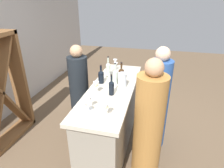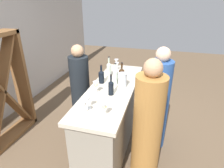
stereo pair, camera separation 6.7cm
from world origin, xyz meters
TOP-DOWN VIEW (x-y plane):
  - ground_plane at (0.00, 0.00)m, footprint 12.00×12.00m
  - bar_counter at (0.00, 0.00)m, footprint 1.87×0.60m
  - wine_bottle_leftmost_near_black at (-0.21, -0.04)m, footprint 0.07×0.07m
  - wine_bottle_second_left_near_black at (0.10, 0.19)m, footprint 0.08×0.08m
  - wine_bottle_center_clear_pale at (0.12, -0.02)m, footprint 0.07×0.07m
  - wine_bottle_second_right_amber_brown at (0.22, -0.08)m, footprint 0.08×0.08m
  - wine_bottle_rightmost_clear_pale at (0.39, 0.16)m, footprint 0.07×0.07m
  - wine_glass_near_left at (-0.69, -0.11)m, footprint 0.07×0.07m
  - wine_glass_near_center at (0.66, 0.10)m, footprint 0.07×0.07m
  - wine_glass_near_right at (-0.70, 0.11)m, footprint 0.07×0.07m
  - wine_glass_far_left at (-0.59, 0.11)m, footprint 0.07×0.07m
  - wine_glass_far_center at (0.80, 0.15)m, footprint 0.07×0.07m
  - wine_glass_far_right at (-0.21, 0.16)m, footprint 0.08×0.08m
  - water_pitcher at (0.06, -0.13)m, footprint 0.11×0.11m
  - person_left_guest at (0.18, -0.63)m, footprint 0.36×0.36m
  - person_center_guest at (-0.37, -0.55)m, footprint 0.46×0.46m
  - person_right_guest at (0.41, 0.68)m, footprint 0.35×0.35m

SIDE VIEW (x-z plane):
  - ground_plane at x=0.00m, z-range 0.00..0.00m
  - bar_counter at x=0.00m, z-range 0.00..0.99m
  - person_right_guest at x=0.41m, z-range -0.05..1.39m
  - person_center_guest at x=-0.37m, z-range -0.06..1.49m
  - person_left_guest at x=0.18m, z-range -0.05..1.50m
  - wine_glass_near_center at x=0.66m, z-range 1.01..1.15m
  - water_pitcher at x=0.06m, z-range 0.98..1.18m
  - wine_bottle_second_left_near_black at x=0.10m, z-range 0.95..1.22m
  - wine_bottle_leftmost_near_black at x=-0.21m, z-range 0.95..1.23m
  - wine_glass_far_center at x=0.80m, z-range 1.02..1.16m
  - wine_glass_near_right at x=-0.70m, z-range 1.02..1.17m
  - wine_glass_far_right at x=-0.21m, z-range 1.01..1.17m
  - wine_bottle_second_right_amber_brown at x=0.22m, z-range 0.95..1.24m
  - wine_glass_far_left at x=-0.59m, z-range 1.01..1.17m
  - wine_glass_near_left at x=-0.69m, z-range 1.02..1.18m
  - wine_bottle_rightmost_clear_pale at x=0.39m, z-range 0.94..1.26m
  - wine_bottle_center_clear_pale at x=0.12m, z-range 0.94..1.26m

